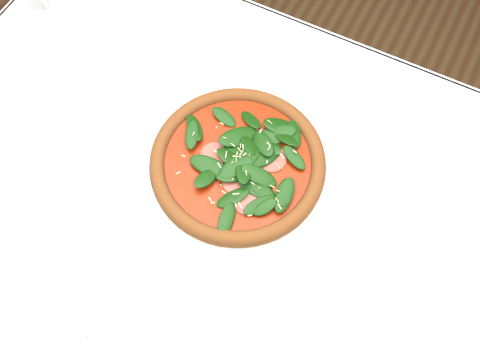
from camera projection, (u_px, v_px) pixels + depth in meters
The scene contains 5 objects.
ground at pixel (238, 306), 1.55m from camera, with size 6.00×6.00×0.00m, color brown.
dining_table at pixel (236, 225), 0.96m from camera, with size 1.21×0.81×0.75m.
plate at pixel (238, 167), 0.89m from camera, with size 0.34×0.34×0.01m.
pizza at pixel (238, 161), 0.88m from camera, with size 0.32×0.32×0.04m.
fork at pixel (74, 349), 0.76m from camera, with size 0.03×0.16×0.00m.
Camera 1 is at (0.17, -0.30, 1.55)m, focal length 40.00 mm.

